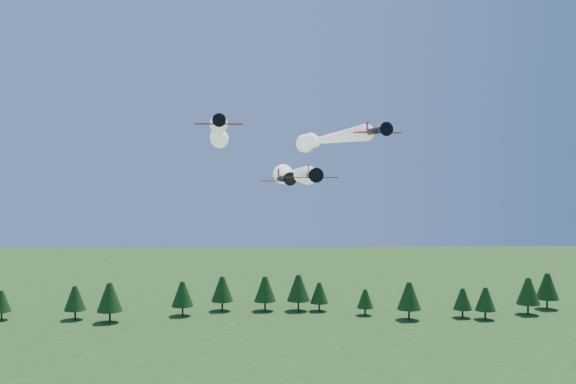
{
  "coord_description": "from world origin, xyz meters",
  "views": [
    {
      "loc": [
        -5.38,
        -90.81,
        44.53
      ],
      "look_at": [
        -1.99,
        0.0,
        42.01
      ],
      "focal_mm": 40.0,
      "sensor_mm": 36.0,
      "label": 1
    }
  ],
  "objects_px": {
    "plane_lead": "(291,175)",
    "plane_left": "(218,134)",
    "plane_right": "(325,139)",
    "plane_slot": "(284,179)"
  },
  "relations": [
    {
      "from": "plane_lead",
      "to": "plane_left",
      "type": "xyz_separation_m",
      "value": [
        -12.7,
        6.98,
        7.24
      ]
    },
    {
      "from": "plane_right",
      "to": "plane_slot",
      "type": "height_order",
      "value": "plane_right"
    },
    {
      "from": "plane_left",
      "to": "plane_right",
      "type": "height_order",
      "value": "plane_left"
    },
    {
      "from": "plane_lead",
      "to": "plane_left",
      "type": "bearing_deg",
      "value": 147.17
    },
    {
      "from": "plane_lead",
      "to": "plane_right",
      "type": "bearing_deg",
      "value": 50.14
    },
    {
      "from": "plane_left",
      "to": "plane_right",
      "type": "distance_m",
      "value": 19.35
    },
    {
      "from": "plane_left",
      "to": "plane_slot",
      "type": "bearing_deg",
      "value": -58.95
    },
    {
      "from": "plane_lead",
      "to": "plane_left",
      "type": "distance_m",
      "value": 16.2
    },
    {
      "from": "plane_lead",
      "to": "plane_slot",
      "type": "distance_m",
      "value": 8.86
    },
    {
      "from": "plane_lead",
      "to": "plane_right",
      "type": "height_order",
      "value": "plane_right"
    }
  ]
}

